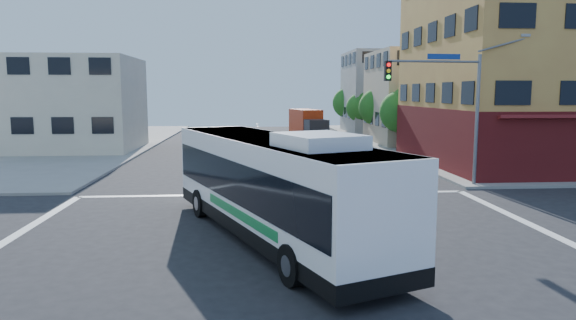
{
  "coord_description": "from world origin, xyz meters",
  "views": [
    {
      "loc": [
        -1.21,
        -15.52,
        5.03
      ],
      "look_at": [
        0.21,
        3.25,
        2.54
      ],
      "focal_mm": 32.0,
      "sensor_mm": 36.0,
      "label": 1
    }
  ],
  "objects": [
    {
      "name": "ground",
      "position": [
        0.0,
        0.0,
        0.0
      ],
      "size": [
        120.0,
        120.0,
        0.0
      ],
      "primitive_type": "plane",
      "color": "black",
      "rests_on": "ground"
    },
    {
      "name": "corner_building_ne",
      "position": [
        19.99,
        18.48,
        5.89
      ],
      "size": [
        18.1,
        15.44,
        14.0
      ],
      "color": "gold",
      "rests_on": "ground"
    },
    {
      "name": "building_east_near",
      "position": [
        16.98,
        33.98,
        4.51
      ],
      "size": [
        12.06,
        10.06,
        9.0
      ],
      "color": "tan",
      "rests_on": "ground"
    },
    {
      "name": "building_east_far",
      "position": [
        16.98,
        47.98,
        5.01
      ],
      "size": [
        12.06,
        10.06,
        10.0
      ],
      "color": "#9F9F9A",
      "rests_on": "ground"
    },
    {
      "name": "building_west",
      "position": [
        -17.02,
        29.98,
        4.01
      ],
      "size": [
        12.06,
        10.06,
        8.0
      ],
      "color": "beige",
      "rests_on": "ground"
    },
    {
      "name": "signal_mast_ne",
      "position": [
        9.08,
        10.62,
        4.98
      ],
      "size": [
        7.91,
        1.13,
        8.07
      ],
      "color": "slate",
      "rests_on": "ground"
    },
    {
      "name": "street_tree_a",
      "position": [
        11.9,
        27.92,
        3.59
      ],
      "size": [
        3.6,
        3.6,
        5.53
      ],
      "color": "#3C2415",
      "rests_on": "ground"
    },
    {
      "name": "street_tree_b",
      "position": [
        11.9,
        35.92,
        3.75
      ],
      "size": [
        3.8,
        3.8,
        5.79
      ],
      "color": "#3C2415",
      "rests_on": "ground"
    },
    {
      "name": "street_tree_c",
      "position": [
        11.9,
        43.92,
        3.46
      ],
      "size": [
        3.4,
        3.4,
        5.29
      ],
      "color": "#3C2415",
      "rests_on": "ground"
    },
    {
      "name": "street_tree_d",
      "position": [
        11.9,
        51.92,
        3.88
      ],
      "size": [
        4.0,
        4.0,
        6.03
      ],
      "color": "#3C2415",
      "rests_on": "ground"
    },
    {
      "name": "transit_bus",
      "position": [
        -0.47,
        1.65,
        1.9
      ],
      "size": [
        7.43,
        13.22,
        3.88
      ],
      "rotation": [
        0.0,
        0.0,
        0.38
      ],
      "color": "black",
      "rests_on": "ground"
    },
    {
      "name": "box_truck",
      "position": [
        4.88,
        37.52,
        1.57
      ],
      "size": [
        3.54,
        7.49,
        3.25
      ],
      "rotation": [
        0.0,
        0.0,
        0.21
      ],
      "color": "#242429",
      "rests_on": "ground"
    },
    {
      "name": "parked_car",
      "position": [
        5.27,
        26.02,
        0.78
      ],
      "size": [
        2.5,
        4.8,
        1.56
      ],
      "primitive_type": "imported",
      "rotation": [
        0.0,
        0.0,
        -0.15
      ],
      "color": "#D4C14C",
      "rests_on": "ground"
    }
  ]
}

